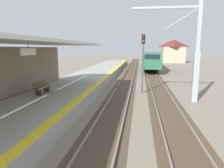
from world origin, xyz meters
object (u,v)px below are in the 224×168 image
(rail_signal_post, at_px, (143,58))
(platform_bench, at_px, (41,87))
(approaching_train, at_px, (150,58))
(distant_trackside_house, at_px, (173,51))
(catenary_pylon_far_side, at_px, (193,54))

(rail_signal_post, distance_m, platform_bench, 8.95)
(approaching_train, distance_m, distant_trackside_house, 20.63)
(rail_signal_post, xyz_separation_m, platform_bench, (-6.94, -5.36, -1.82))
(approaching_train, bearing_deg, distant_trackside_house, 68.96)
(catenary_pylon_far_side, height_order, distant_trackside_house, catenary_pylon_far_side)
(rail_signal_post, relative_size, distant_trackside_house, 0.79)
(rail_signal_post, bearing_deg, catenary_pylon_far_side, -35.62)
(platform_bench, height_order, distant_trackside_house, distant_trackside_house)
(platform_bench, bearing_deg, catenary_pylon_far_side, 14.89)
(catenary_pylon_far_side, bearing_deg, approaching_train, 94.47)
(platform_bench, bearing_deg, rail_signal_post, 37.67)
(platform_bench, bearing_deg, approaching_train, 73.04)
(distant_trackside_house, bearing_deg, platform_bench, -108.65)
(rail_signal_post, height_order, platform_bench, rail_signal_post)
(approaching_train, distance_m, rail_signal_post, 22.73)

